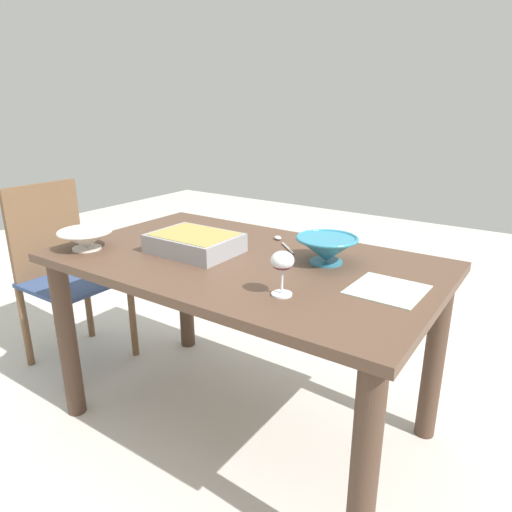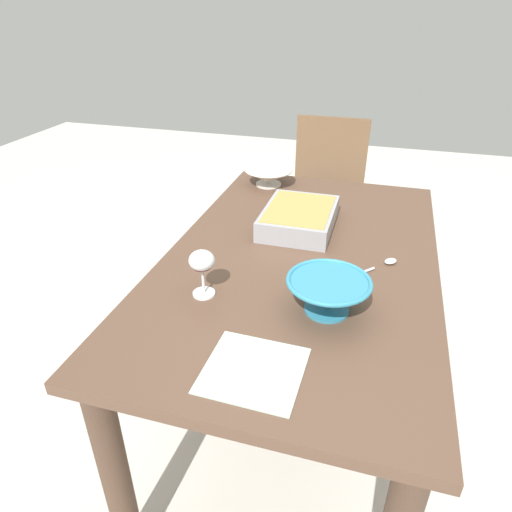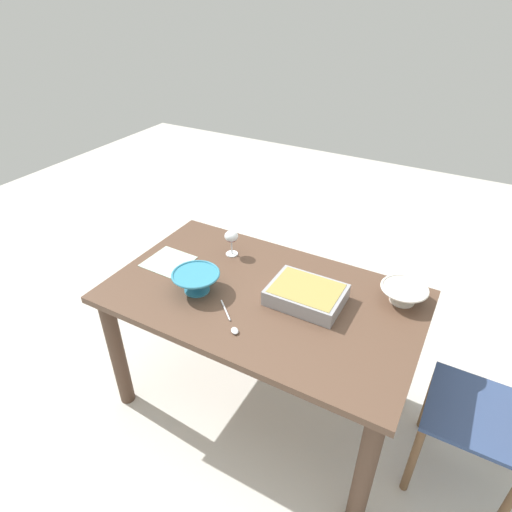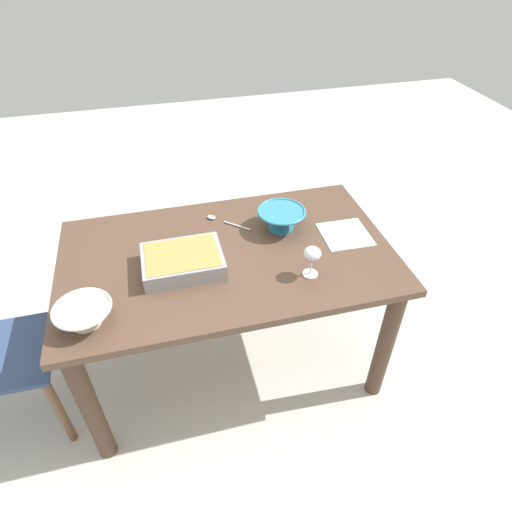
{
  "view_description": "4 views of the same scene",
  "coord_description": "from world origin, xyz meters",
  "px_view_note": "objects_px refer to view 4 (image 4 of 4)",
  "views": [
    {
      "loc": [
        0.97,
        -1.34,
        1.31
      ],
      "look_at": [
        0.16,
        -0.15,
        0.83
      ],
      "focal_mm": 32.25,
      "sensor_mm": 36.0,
      "label": 1
    },
    {
      "loc": [
        1.3,
        0.22,
        1.49
      ],
      "look_at": [
        0.1,
        -0.13,
        0.77
      ],
      "focal_mm": 32.01,
      "sensor_mm": 36.0,
      "label": 2
    },
    {
      "loc": [
        -0.75,
        1.41,
        2.0
      ],
      "look_at": [
        0.12,
        -0.15,
        0.84
      ],
      "focal_mm": 30.25,
      "sensor_mm": 36.0,
      "label": 3
    },
    {
      "loc": [
        -0.24,
        -1.47,
        1.95
      ],
      "look_at": [
        0.1,
        -0.13,
        0.82
      ],
      "focal_mm": 30.44,
      "sensor_mm": 36.0,
      "label": 4
    }
  ],
  "objects_px": {
    "casserole_dish": "(183,260)",
    "mixing_bowl": "(281,218)",
    "dining_table": "(228,275)",
    "small_bowl": "(84,314)",
    "wine_glass": "(312,255)",
    "serving_spoon": "(220,220)",
    "napkin": "(346,235)"
  },
  "relations": [
    {
      "from": "casserole_dish",
      "to": "serving_spoon",
      "type": "xyz_separation_m",
      "value": [
        0.21,
        0.3,
        -0.03
      ]
    },
    {
      "from": "mixing_bowl",
      "to": "small_bowl",
      "type": "bearing_deg",
      "value": -155.66
    },
    {
      "from": "dining_table",
      "to": "mixing_bowl",
      "type": "distance_m",
      "value": 0.36
    },
    {
      "from": "mixing_bowl",
      "to": "serving_spoon",
      "type": "xyz_separation_m",
      "value": [
        -0.27,
        0.13,
        -0.05
      ]
    },
    {
      "from": "dining_table",
      "to": "napkin",
      "type": "bearing_deg",
      "value": -0.43
    },
    {
      "from": "casserole_dish",
      "to": "napkin",
      "type": "height_order",
      "value": "casserole_dish"
    },
    {
      "from": "casserole_dish",
      "to": "small_bowl",
      "type": "xyz_separation_m",
      "value": [
        -0.38,
        -0.22,
        0.0
      ]
    },
    {
      "from": "napkin",
      "to": "small_bowl",
      "type": "bearing_deg",
      "value": -167.04
    },
    {
      "from": "wine_glass",
      "to": "serving_spoon",
      "type": "relative_size",
      "value": 0.75
    },
    {
      "from": "casserole_dish",
      "to": "napkin",
      "type": "relative_size",
      "value": 1.5
    },
    {
      "from": "wine_glass",
      "to": "mixing_bowl",
      "type": "distance_m",
      "value": 0.35
    },
    {
      "from": "dining_table",
      "to": "casserole_dish",
      "type": "distance_m",
      "value": 0.26
    },
    {
      "from": "casserole_dish",
      "to": "wine_glass",
      "type": "bearing_deg",
      "value": -18.8
    },
    {
      "from": "wine_glass",
      "to": "casserole_dish",
      "type": "xyz_separation_m",
      "value": [
        -0.5,
        0.17,
        -0.06
      ]
    },
    {
      "from": "dining_table",
      "to": "serving_spoon",
      "type": "bearing_deg",
      "value": 86.81
    },
    {
      "from": "small_bowl",
      "to": "serving_spoon",
      "type": "bearing_deg",
      "value": 41.0
    },
    {
      "from": "wine_glass",
      "to": "casserole_dish",
      "type": "relative_size",
      "value": 0.42
    },
    {
      "from": "small_bowl",
      "to": "napkin",
      "type": "distance_m",
      "value": 1.17
    },
    {
      "from": "serving_spoon",
      "to": "small_bowl",
      "type": "bearing_deg",
      "value": -139.0
    },
    {
      "from": "wine_glass",
      "to": "mixing_bowl",
      "type": "relative_size",
      "value": 0.62
    },
    {
      "from": "casserole_dish",
      "to": "mixing_bowl",
      "type": "height_order",
      "value": "mixing_bowl"
    },
    {
      "from": "small_bowl",
      "to": "wine_glass",
      "type": "bearing_deg",
      "value": 2.89
    },
    {
      "from": "casserole_dish",
      "to": "serving_spoon",
      "type": "bearing_deg",
      "value": 54.94
    },
    {
      "from": "dining_table",
      "to": "napkin",
      "type": "relative_size",
      "value": 6.54
    },
    {
      "from": "mixing_bowl",
      "to": "serving_spoon",
      "type": "distance_m",
      "value": 0.3
    },
    {
      "from": "wine_glass",
      "to": "small_bowl",
      "type": "xyz_separation_m",
      "value": [
        -0.89,
        -0.04,
        -0.06
      ]
    },
    {
      "from": "wine_glass",
      "to": "dining_table",
      "type": "bearing_deg",
      "value": 144.02
    },
    {
      "from": "dining_table",
      "to": "small_bowl",
      "type": "xyz_separation_m",
      "value": [
        -0.58,
        -0.27,
        0.17
      ]
    },
    {
      "from": "serving_spoon",
      "to": "napkin",
      "type": "distance_m",
      "value": 0.6
    },
    {
      "from": "wine_glass",
      "to": "mixing_bowl",
      "type": "xyz_separation_m",
      "value": [
        -0.02,
        0.35,
        -0.05
      ]
    },
    {
      "from": "serving_spoon",
      "to": "casserole_dish",
      "type": "bearing_deg",
      "value": -125.06
    },
    {
      "from": "wine_glass",
      "to": "serving_spoon",
      "type": "xyz_separation_m",
      "value": [
        -0.29,
        0.47,
        -0.1
      ]
    }
  ]
}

